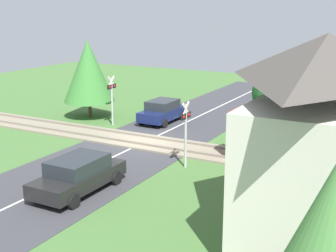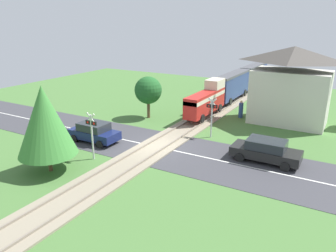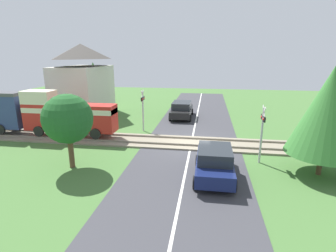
# 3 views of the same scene
# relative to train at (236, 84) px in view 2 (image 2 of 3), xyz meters

# --- Properties ---
(ground_plane) EXTENTS (60.00, 60.00, 0.00)m
(ground_plane) POSITION_rel_train_xyz_m (0.00, -17.37, -1.89)
(ground_plane) COLOR #426B33
(road_surface) EXTENTS (48.00, 6.40, 0.02)m
(road_surface) POSITION_rel_train_xyz_m (0.00, -17.37, -1.88)
(road_surface) COLOR #38383D
(road_surface) RESTS_ON ground_plane
(track_bed) EXTENTS (2.80, 48.00, 0.24)m
(track_bed) POSITION_rel_train_xyz_m (0.00, -17.37, -1.82)
(track_bed) COLOR gray
(track_bed) RESTS_ON ground_plane
(train) EXTENTS (1.58, 23.68, 3.18)m
(train) POSITION_rel_train_xyz_m (0.00, 0.00, 0.00)
(train) COLOR red
(train) RESTS_ON track_bed
(car_near_crossing) EXTENTS (3.96, 1.93, 1.53)m
(car_near_crossing) POSITION_rel_train_xyz_m (-4.82, -18.81, -1.09)
(car_near_crossing) COLOR #141E4C
(car_near_crossing) RESTS_ON ground_plane
(car_far_side) EXTENTS (4.47, 2.03, 1.52)m
(car_far_side) POSITION_rel_train_xyz_m (7.59, -15.93, -1.10)
(car_far_side) COLOR black
(car_far_side) RESTS_ON ground_plane
(crossing_signal_west_approach) EXTENTS (0.90, 0.18, 3.26)m
(crossing_signal_west_approach) POSITION_rel_train_xyz_m (-2.61, -21.37, 0.19)
(crossing_signal_west_approach) COLOR #B7B7B7
(crossing_signal_west_approach) RESTS_ON ground_plane
(crossing_signal_east_approach) EXTENTS (0.90, 0.18, 3.26)m
(crossing_signal_east_approach) POSITION_rel_train_xyz_m (2.61, -13.38, 0.19)
(crossing_signal_east_approach) COLOR #B7B7B7
(crossing_signal_east_approach) RESTS_ON ground_plane
(station_building) EXTENTS (6.99, 4.22, 6.86)m
(station_building) POSITION_rel_train_xyz_m (7.12, -6.36, 1.45)
(station_building) COLOR beige
(station_building) RESTS_ON ground_plane
(pedestrian_by_station) EXTENTS (0.42, 0.42, 1.69)m
(pedestrian_by_station) POSITION_rel_train_xyz_m (2.91, -6.78, -1.12)
(pedestrian_by_station) COLOR #2D4C8E
(pedestrian_by_station) RESTS_ON ground_plane
(tree_roadside_hedge) EXTENTS (2.58, 2.58, 3.98)m
(tree_roadside_hedge) POSITION_rel_train_xyz_m (-4.75, -11.25, 0.79)
(tree_roadside_hedge) COLOR brown
(tree_roadside_hedge) RESTS_ON ground_plane
(tree_beyond_track) EXTENTS (3.57, 3.57, 5.42)m
(tree_beyond_track) POSITION_rel_train_xyz_m (-3.71, -24.08, 1.39)
(tree_beyond_track) COLOR brown
(tree_beyond_track) RESTS_ON ground_plane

